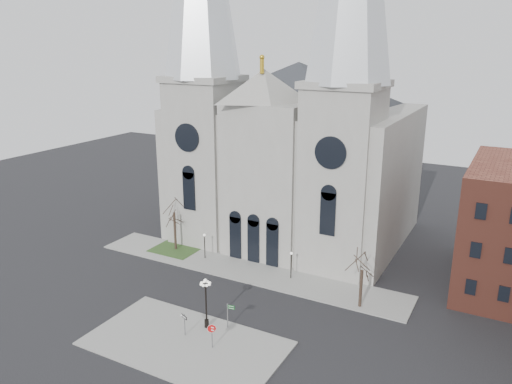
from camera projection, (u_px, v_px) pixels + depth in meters
The scene contains 13 objects.
ground at pixel (191, 311), 51.08m from camera, with size 160.00×160.00×0.00m, color black.
sidewalk_near at pixel (186, 343), 45.48m from camera, with size 18.00×10.00×0.14m, color gray.
sidewalk_far at pixel (244, 269), 60.33m from camera, with size 40.00×6.00×0.14m, color gray.
grass_patch at pixel (176, 249), 66.19m from camera, with size 6.00×5.00×0.18m, color #2E4C20.
cathedral at pixel (288, 106), 65.07m from camera, with size 33.00×26.66×54.00m.
tree_left at pixel (174, 210), 64.62m from camera, with size 3.20×3.20×7.50m.
tree_right at pixel (362, 268), 50.55m from camera, with size 3.20×3.20×6.00m.
ped_lamp_left at pixel (205, 242), 62.85m from camera, with size 0.32×0.32×3.26m.
ped_lamp_right at pixel (291, 261), 57.37m from camera, with size 0.32×0.32×3.26m.
stop_sign at pixel (212, 331), 44.23m from camera, with size 0.85×0.18×2.37m.
globe_lamp at pixel (206, 297), 47.04m from camera, with size 1.19×1.19×5.11m.
one_way_sign at pixel (185, 321), 46.20m from camera, with size 0.90×0.40×2.19m.
street_name_sign at pixel (228, 314), 47.50m from camera, with size 0.79×0.20×2.50m.
Camera 1 is at (27.54, -36.80, 26.28)m, focal length 35.00 mm.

